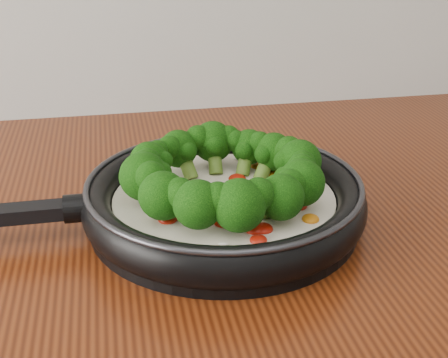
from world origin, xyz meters
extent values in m
cylinder|color=black|center=(-0.01, 1.10, 0.91)|extent=(0.28, 0.28, 0.01)
torus|color=black|center=(-0.01, 1.10, 0.93)|extent=(0.30, 0.30, 0.03)
torus|color=#2D2D33|center=(-0.01, 1.10, 0.95)|extent=(0.29, 0.29, 0.01)
cylinder|color=black|center=(-0.16, 1.10, 0.93)|extent=(0.03, 0.03, 0.03)
cylinder|color=white|center=(-0.01, 1.10, 0.92)|extent=(0.23, 0.23, 0.02)
ellipsoid|color=#AB1508|center=(0.01, 1.14, 0.93)|extent=(0.03, 0.03, 0.01)
ellipsoid|color=#AB1508|center=(-0.04, 1.09, 0.93)|extent=(0.02, 0.02, 0.01)
ellipsoid|color=#CF6F0D|center=(0.06, 1.04, 0.93)|extent=(0.02, 0.02, 0.01)
ellipsoid|color=#AB1508|center=(-0.04, 1.11, 0.93)|extent=(0.02, 0.02, 0.01)
ellipsoid|color=#AB1508|center=(-0.06, 1.08, 0.93)|extent=(0.02, 0.02, 0.01)
ellipsoid|color=#CF6F0D|center=(0.05, 1.15, 0.93)|extent=(0.03, 0.03, 0.01)
ellipsoid|color=#AB1508|center=(-0.08, 1.06, 0.93)|extent=(0.03, 0.03, 0.01)
ellipsoid|color=#AB1508|center=(0.01, 1.06, 0.93)|extent=(0.03, 0.03, 0.01)
ellipsoid|color=#CF6F0D|center=(0.04, 1.17, 0.93)|extent=(0.02, 0.02, 0.01)
ellipsoid|color=#AB1508|center=(-0.05, 1.13, 0.93)|extent=(0.03, 0.03, 0.01)
ellipsoid|color=#AB1508|center=(0.00, 1.01, 0.93)|extent=(0.02, 0.02, 0.01)
ellipsoid|color=#CF6F0D|center=(0.07, 1.14, 0.93)|extent=(0.02, 0.02, 0.01)
ellipsoid|color=#AB1508|center=(-0.03, 1.05, 0.93)|extent=(0.02, 0.02, 0.01)
ellipsoid|color=#AB1508|center=(0.05, 1.07, 0.93)|extent=(0.02, 0.02, 0.01)
ellipsoid|color=#CF6F0D|center=(-0.03, 1.11, 0.93)|extent=(0.03, 0.03, 0.01)
ellipsoid|color=#AB1508|center=(-0.03, 1.09, 0.93)|extent=(0.02, 0.02, 0.01)
ellipsoid|color=#AB1508|center=(0.00, 1.03, 0.93)|extent=(0.03, 0.03, 0.01)
ellipsoid|color=#CF6F0D|center=(-0.06, 1.13, 0.93)|extent=(0.02, 0.02, 0.01)
ellipsoid|color=#AB1508|center=(0.06, 1.12, 0.93)|extent=(0.02, 0.02, 0.01)
ellipsoid|color=#AB1508|center=(0.07, 1.13, 0.93)|extent=(0.02, 0.02, 0.01)
ellipsoid|color=#CF6F0D|center=(-0.04, 1.11, 0.93)|extent=(0.02, 0.02, 0.01)
ellipsoid|color=#AB1508|center=(0.01, 1.03, 0.93)|extent=(0.02, 0.02, 0.01)
ellipsoid|color=#AB1508|center=(-0.08, 1.12, 0.93)|extent=(0.02, 0.02, 0.01)
ellipsoid|color=white|center=(-0.03, 1.01, 0.93)|extent=(0.01, 0.01, 0.00)
ellipsoid|color=white|center=(-0.01, 1.11, 0.93)|extent=(0.01, 0.01, 0.00)
ellipsoid|color=white|center=(0.06, 1.17, 0.93)|extent=(0.01, 0.01, 0.00)
ellipsoid|color=white|center=(-0.05, 1.08, 0.93)|extent=(0.01, 0.01, 0.00)
ellipsoid|color=white|center=(-0.04, 1.08, 0.93)|extent=(0.01, 0.01, 0.00)
ellipsoid|color=white|center=(0.04, 1.08, 0.93)|extent=(0.01, 0.00, 0.00)
ellipsoid|color=white|center=(-0.07, 1.15, 0.93)|extent=(0.01, 0.01, 0.00)
ellipsoid|color=white|center=(0.00, 1.03, 0.93)|extent=(0.01, 0.01, 0.00)
ellipsoid|color=white|center=(0.02, 1.20, 0.93)|extent=(0.01, 0.01, 0.00)
ellipsoid|color=white|center=(-0.02, 1.11, 0.93)|extent=(0.01, 0.01, 0.00)
ellipsoid|color=white|center=(0.02, 1.07, 0.93)|extent=(0.01, 0.01, 0.00)
ellipsoid|color=white|center=(0.02, 1.07, 0.93)|extent=(0.01, 0.01, 0.00)
ellipsoid|color=white|center=(0.03, 1.16, 0.93)|extent=(0.01, 0.01, 0.00)
ellipsoid|color=white|center=(-0.09, 1.07, 0.93)|extent=(0.01, 0.01, 0.00)
ellipsoid|color=white|center=(-0.01, 1.11, 0.93)|extent=(0.01, 0.01, 0.00)
ellipsoid|color=white|center=(0.04, 1.07, 0.93)|extent=(0.00, 0.01, 0.00)
ellipsoid|color=white|center=(-0.03, 1.13, 0.93)|extent=(0.01, 0.01, 0.00)
ellipsoid|color=white|center=(0.07, 1.12, 0.93)|extent=(0.01, 0.01, 0.00)
ellipsoid|color=white|center=(-0.02, 1.09, 0.93)|extent=(0.01, 0.01, 0.00)
cylinder|color=olive|center=(0.05, 1.11, 0.94)|extent=(0.03, 0.02, 0.04)
sphere|color=black|center=(0.07, 1.11, 0.96)|extent=(0.05, 0.05, 0.05)
sphere|color=black|center=(0.06, 1.13, 0.97)|extent=(0.03, 0.03, 0.03)
sphere|color=black|center=(0.07, 1.09, 0.97)|extent=(0.03, 0.03, 0.03)
sphere|color=black|center=(0.05, 1.11, 0.96)|extent=(0.02, 0.02, 0.02)
cylinder|color=olive|center=(0.04, 1.14, 0.94)|extent=(0.03, 0.03, 0.03)
sphere|color=black|center=(0.05, 1.15, 0.96)|extent=(0.04, 0.04, 0.04)
sphere|color=black|center=(0.04, 1.16, 0.96)|extent=(0.03, 0.03, 0.03)
sphere|color=black|center=(0.06, 1.13, 0.96)|extent=(0.03, 0.03, 0.03)
sphere|color=black|center=(0.04, 1.14, 0.96)|extent=(0.02, 0.02, 0.02)
cylinder|color=olive|center=(0.02, 1.16, 0.94)|extent=(0.03, 0.03, 0.03)
sphere|color=black|center=(0.03, 1.17, 0.96)|extent=(0.04, 0.04, 0.04)
sphere|color=black|center=(0.01, 1.17, 0.96)|extent=(0.03, 0.03, 0.03)
sphere|color=black|center=(0.04, 1.16, 0.96)|extent=(0.02, 0.02, 0.02)
sphere|color=black|center=(0.02, 1.16, 0.96)|extent=(0.02, 0.02, 0.02)
cylinder|color=olive|center=(-0.01, 1.17, 0.94)|extent=(0.02, 0.03, 0.03)
sphere|color=black|center=(-0.01, 1.19, 0.96)|extent=(0.05, 0.05, 0.05)
sphere|color=black|center=(-0.03, 1.18, 0.97)|extent=(0.03, 0.03, 0.03)
sphere|color=black|center=(0.01, 1.18, 0.97)|extent=(0.03, 0.03, 0.03)
sphere|color=black|center=(-0.01, 1.17, 0.96)|extent=(0.02, 0.02, 0.02)
cylinder|color=olive|center=(-0.04, 1.16, 0.94)|extent=(0.03, 0.03, 0.03)
sphere|color=black|center=(-0.05, 1.18, 0.96)|extent=(0.04, 0.04, 0.04)
sphere|color=black|center=(-0.06, 1.16, 0.97)|extent=(0.03, 0.03, 0.03)
sphere|color=black|center=(-0.04, 1.18, 0.96)|extent=(0.02, 0.02, 0.02)
sphere|color=black|center=(-0.04, 1.16, 0.96)|extent=(0.02, 0.02, 0.02)
cylinder|color=olive|center=(-0.07, 1.13, 0.94)|extent=(0.03, 0.03, 0.04)
sphere|color=black|center=(-0.09, 1.14, 0.96)|extent=(0.04, 0.04, 0.04)
sphere|color=black|center=(-0.09, 1.13, 0.97)|extent=(0.03, 0.03, 0.03)
sphere|color=black|center=(-0.08, 1.15, 0.97)|extent=(0.02, 0.02, 0.02)
sphere|color=black|center=(-0.07, 1.13, 0.96)|extent=(0.02, 0.02, 0.02)
cylinder|color=olive|center=(-0.08, 1.10, 0.94)|extent=(0.03, 0.02, 0.04)
sphere|color=black|center=(-0.10, 1.10, 0.96)|extent=(0.05, 0.05, 0.05)
sphere|color=black|center=(-0.09, 1.08, 0.97)|extent=(0.03, 0.03, 0.03)
sphere|color=black|center=(-0.09, 1.12, 0.97)|extent=(0.03, 0.03, 0.03)
sphere|color=black|center=(-0.08, 1.10, 0.96)|extent=(0.02, 0.02, 0.02)
cylinder|color=olive|center=(-0.07, 1.07, 0.94)|extent=(0.03, 0.03, 0.03)
sphere|color=black|center=(-0.08, 1.06, 0.96)|extent=(0.05, 0.05, 0.05)
sphere|color=black|center=(-0.07, 1.05, 0.97)|extent=(0.03, 0.03, 0.03)
sphere|color=black|center=(-0.09, 1.08, 0.96)|extent=(0.03, 0.03, 0.03)
sphere|color=black|center=(-0.07, 1.07, 0.96)|extent=(0.02, 0.02, 0.02)
cylinder|color=olive|center=(-0.04, 1.05, 0.94)|extent=(0.03, 0.03, 0.03)
sphere|color=black|center=(-0.05, 1.03, 0.96)|extent=(0.05, 0.05, 0.05)
sphere|color=black|center=(-0.03, 1.03, 0.97)|extent=(0.03, 0.03, 0.03)
sphere|color=black|center=(-0.07, 1.04, 0.97)|extent=(0.03, 0.03, 0.03)
sphere|color=black|center=(-0.04, 1.05, 0.96)|extent=(0.02, 0.02, 0.02)
cylinder|color=olive|center=(-0.02, 1.04, 0.94)|extent=(0.02, 0.03, 0.04)
sphere|color=black|center=(-0.02, 1.02, 0.96)|extent=(0.05, 0.05, 0.05)
sphere|color=black|center=(0.00, 1.03, 0.97)|extent=(0.03, 0.03, 0.03)
sphere|color=black|center=(-0.03, 1.03, 0.97)|extent=(0.03, 0.03, 0.03)
sphere|color=black|center=(-0.02, 1.04, 0.96)|extent=(0.02, 0.02, 0.02)
cylinder|color=olive|center=(0.02, 1.05, 0.94)|extent=(0.03, 0.03, 0.03)
sphere|color=black|center=(0.03, 1.04, 0.96)|extent=(0.04, 0.04, 0.04)
sphere|color=black|center=(0.04, 1.05, 0.97)|extent=(0.03, 0.03, 0.03)
sphere|color=black|center=(0.01, 1.03, 0.96)|extent=(0.03, 0.03, 0.03)
sphere|color=black|center=(0.02, 1.05, 0.96)|extent=(0.02, 0.02, 0.02)
cylinder|color=olive|center=(0.04, 1.07, 0.94)|extent=(0.03, 0.03, 0.04)
sphere|color=black|center=(0.05, 1.06, 0.96)|extent=(0.05, 0.05, 0.05)
sphere|color=black|center=(0.06, 1.08, 0.97)|extent=(0.03, 0.03, 0.03)
sphere|color=black|center=(0.04, 1.05, 0.97)|extent=(0.03, 0.03, 0.03)
sphere|color=black|center=(0.04, 1.07, 0.96)|extent=(0.02, 0.02, 0.02)
camera|label=1|loc=(-0.12, 0.55, 1.21)|focal=48.90mm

